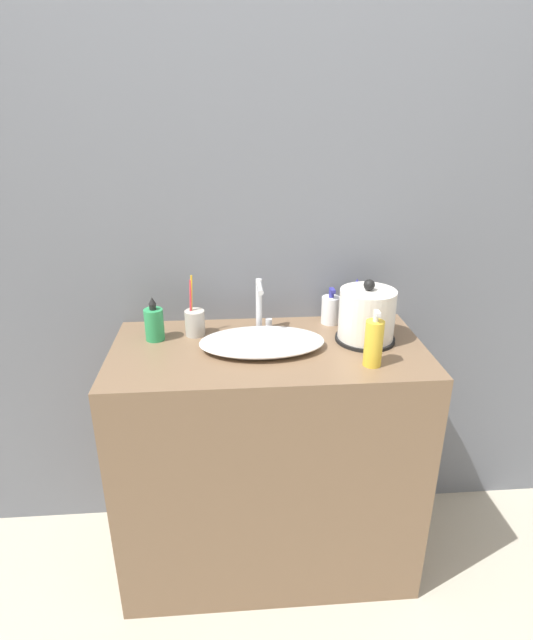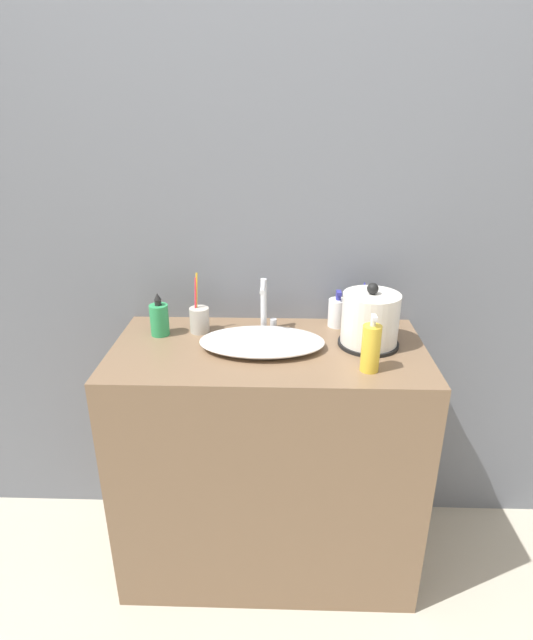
{
  "view_description": "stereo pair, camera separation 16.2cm",
  "coord_description": "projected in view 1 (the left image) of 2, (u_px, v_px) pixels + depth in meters",
  "views": [
    {
      "loc": [
        -0.12,
        -1.23,
        1.63
      ],
      "look_at": [
        -0.01,
        0.26,
        1.0
      ],
      "focal_mm": 28.0,
      "sensor_mm": 36.0,
      "label": 1
    },
    {
      "loc": [
        0.04,
        -1.24,
        1.63
      ],
      "look_at": [
        -0.01,
        0.26,
        1.0
      ],
      "focal_mm": 28.0,
      "sensor_mm": 36.0,
      "label": 2
    }
  ],
  "objects": [
    {
      "name": "toothbrush_cup",
      "position": [
        195.0,
        322.0,
        1.74
      ],
      "size": [
        0.07,
        0.07,
        0.21
      ],
      "color": "#B7B2A8",
      "rests_on": "vanity_counter"
    },
    {
      "name": "wall_back",
      "position": [
        262.0,
        213.0,
        1.76
      ],
      "size": [
        6.0,
        0.04,
        2.6
      ],
      "color": "slate",
      "rests_on": "ground_plane"
    },
    {
      "name": "shampoo_bottle",
      "position": [
        331.0,
        310.0,
        1.83
      ],
      "size": [
        0.07,
        0.07,
        0.14
      ],
      "color": "white",
      "rests_on": "vanity_counter"
    },
    {
      "name": "vanity_counter",
      "position": [
        268.0,
        458.0,
        1.83
      ],
      "size": [
        1.05,
        0.52,
        0.9
      ],
      "color": "brown",
      "rests_on": "ground_plane"
    },
    {
      "name": "mouthwash_bottle",
      "position": [
        355.0,
        306.0,
        1.82
      ],
      "size": [
        0.05,
        0.05,
        0.18
      ],
      "color": "#28282D",
      "rests_on": "vanity_counter"
    },
    {
      "name": "electric_kettle",
      "position": [
        367.0,
        317.0,
        1.68
      ],
      "size": [
        0.2,
        0.2,
        0.22
      ],
      "color": "black",
      "rests_on": "vanity_counter"
    },
    {
      "name": "faucet",
      "position": [
        261.0,
        303.0,
        1.75
      ],
      "size": [
        0.06,
        0.13,
        0.19
      ],
      "color": "silver",
      "rests_on": "vanity_counter"
    },
    {
      "name": "sink_basin",
      "position": [
        262.0,
        342.0,
        1.65
      ],
      "size": [
        0.42,
        0.24,
        0.05
      ],
      "color": "white",
      "rests_on": "vanity_counter"
    },
    {
      "name": "lotion_bottle",
      "position": [
        374.0,
        343.0,
        1.52
      ],
      "size": [
        0.06,
        0.06,
        0.18
      ],
      "color": "gold",
      "rests_on": "vanity_counter"
    },
    {
      "name": "ground_plane",
      "position": [
        274.0,
        609.0,
        1.77
      ],
      "size": [
        12.0,
        12.0,
        0.0
      ],
      "primitive_type": "plane",
      "color": "#BCB29E"
    },
    {
      "name": "hand_cream_bottle",
      "position": [
        154.0,
        323.0,
        1.7
      ],
      "size": [
        0.06,
        0.06,
        0.15
      ],
      "color": "#2D9956",
      "rests_on": "vanity_counter"
    }
  ]
}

